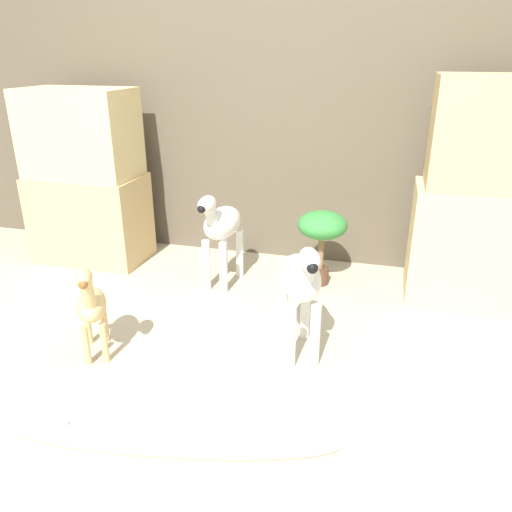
# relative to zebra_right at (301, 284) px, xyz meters

# --- Properties ---
(ground_plane) EXTENTS (14.00, 14.00, 0.00)m
(ground_plane) POSITION_rel_zebra_right_xyz_m (-0.38, -0.39, -0.39)
(ground_plane) COLOR #B2A88E
(wall_back) EXTENTS (6.40, 0.08, 2.20)m
(wall_back) POSITION_rel_zebra_right_xyz_m (-0.38, 1.28, 0.71)
(wall_back) COLOR brown
(wall_back) RESTS_ON ground_plane
(rock_pillar_left) EXTENTS (0.76, 0.45, 1.18)m
(rock_pillar_left) POSITION_rel_zebra_right_xyz_m (-1.66, 0.85, 0.19)
(rock_pillar_left) COLOR tan
(rock_pillar_left) RESTS_ON ground_plane
(rock_pillar_right) EXTENTS (0.76, 0.45, 1.29)m
(rock_pillar_right) POSITION_rel_zebra_right_xyz_m (0.89, 0.85, 0.22)
(rock_pillar_right) COLOR #DBC184
(rock_pillar_right) RESTS_ON ground_plane
(zebra_right) EXTENTS (0.31, 0.49, 0.63)m
(zebra_right) POSITION_rel_zebra_right_xyz_m (0.00, 0.00, 0.00)
(zebra_right) COLOR silver
(zebra_right) RESTS_ON ground_plane
(zebra_left) EXTENTS (0.23, 0.49, 0.63)m
(zebra_left) POSITION_rel_zebra_right_xyz_m (-0.62, 0.67, 0.00)
(zebra_left) COLOR silver
(zebra_left) RESTS_ON ground_plane
(giraffe_figurine) EXTENTS (0.29, 0.39, 0.54)m
(giraffe_figurine) POSITION_rel_zebra_right_xyz_m (-0.96, -0.27, -0.10)
(giraffe_figurine) COLOR tan
(giraffe_figurine) RESTS_ON ground_plane
(potted_palm_front) EXTENTS (0.31, 0.31, 0.49)m
(potted_palm_front) POSITION_rel_zebra_right_xyz_m (-0.02, 0.84, -0.02)
(potted_palm_front) COLOR #513323
(potted_palm_front) RESTS_ON ground_plane
(surfboard) EXTENTS (1.30, 0.44, 0.07)m
(surfboard) POSITION_rel_zebra_right_xyz_m (-0.37, -0.71, -0.37)
(surfboard) COLOR silver
(surfboard) RESTS_ON ground_plane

